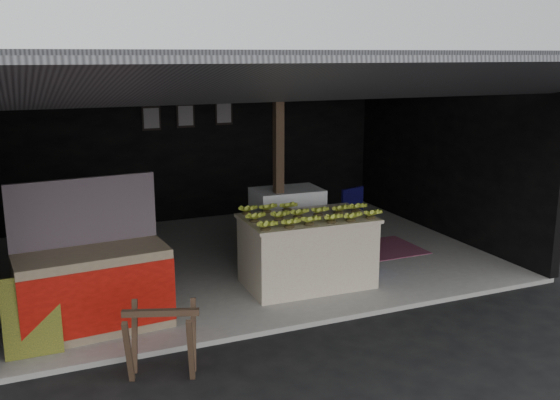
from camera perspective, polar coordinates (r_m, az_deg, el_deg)
name	(u,v)px	position (r m, az deg, el deg)	size (l,w,h in m)	color
ground	(320,326)	(7.16, 3.65, -11.40)	(80.00, 80.00, 0.00)	black
concrete_slab	(244,258)	(9.29, -3.29, -5.32)	(7.00, 5.00, 0.06)	gray
shophouse	(235,116)	(9.15, -4.13, 7.66)	(7.40, 7.29, 3.02)	black
banana_table	(307,251)	(8.04, 2.49, -4.65)	(1.67, 1.06, 0.91)	beige
banana_pile	(308,210)	(7.89, 2.53, -0.91)	(1.52, 0.91, 0.18)	yellow
white_crate	(287,225)	(8.92, 0.66, -2.32)	(0.97, 0.68, 1.06)	white
neighbor_stall	(94,286)	(7.04, -16.66, -7.58)	(1.63, 0.83, 1.62)	#998466
green_signboard	(32,317)	(6.67, -21.77, -9.88)	(0.55, 0.04, 0.82)	black
sawhorse	(162,335)	(6.03, -10.78, -12.03)	(0.77, 0.77, 0.68)	#4D3526
water_barrel	(365,251)	(8.67, 7.75, -4.68)	(0.37, 0.37, 0.55)	navy
plastic_chair	(357,213)	(9.57, 7.06, -1.23)	(0.54, 0.54, 0.93)	#0C0A37
magenta_rug	(372,250)	(9.63, 8.39, -4.55)	(1.50, 1.00, 0.01)	maroon
picture_frames	(187,116)	(11.11, -8.47, 7.64)	(1.62, 0.04, 0.46)	black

